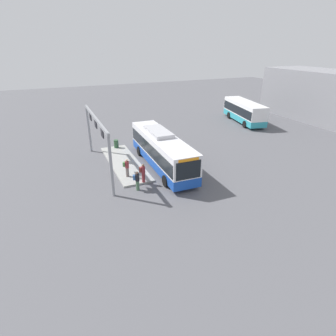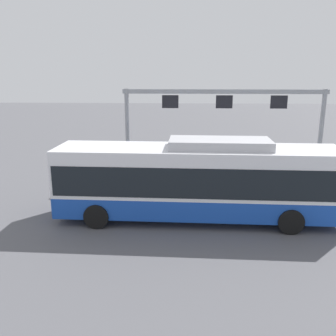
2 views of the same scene
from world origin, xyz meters
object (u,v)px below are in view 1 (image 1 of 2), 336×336
object	(u,v)px
bus_background_left	(244,110)
trash_bin	(116,144)
bus_main	(162,149)
person_waiting_mid	(137,180)
person_boarding	(143,173)
person_waiting_near	(127,167)

from	to	relation	value
bus_background_left	trash_bin	distance (m)	21.12
bus_main	trash_bin	bearing A→B (deg)	-154.71
person_waiting_mid	trash_bin	xyz separation A→B (m)	(-10.23, 0.76, -0.28)
person_waiting_mid	trash_bin	world-z (taller)	person_waiting_mid
bus_background_left	person_boarding	xyz separation A→B (m)	(13.18, -20.68, -0.73)
bus_main	trash_bin	distance (m)	7.29
trash_bin	person_waiting_near	bearing A→B (deg)	-6.69
person_boarding	person_waiting_mid	world-z (taller)	person_boarding
bus_background_left	person_waiting_mid	bearing A→B (deg)	-45.21
person_boarding	person_waiting_mid	bearing A→B (deg)	-117.69
trash_bin	person_boarding	bearing A→B (deg)	0.32
bus_main	bus_background_left	size ratio (longest dim) A/B	1.18
person_waiting_mid	bus_background_left	bearing A→B (deg)	45.22
person_waiting_mid	trash_bin	size ratio (longest dim) A/B	1.86
bus_main	person_boarding	distance (m)	4.07
person_waiting_near	trash_bin	xyz separation A→B (m)	(-7.75, 0.91, -0.44)
person_waiting_near	person_waiting_mid	distance (m)	2.49
bus_background_left	person_waiting_near	world-z (taller)	bus_background_left
person_waiting_near	trash_bin	distance (m)	7.82
bus_main	person_boarding	world-z (taller)	bus_main
bus_main	trash_bin	world-z (taller)	bus_main
bus_main	person_waiting_mid	distance (m)	5.27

